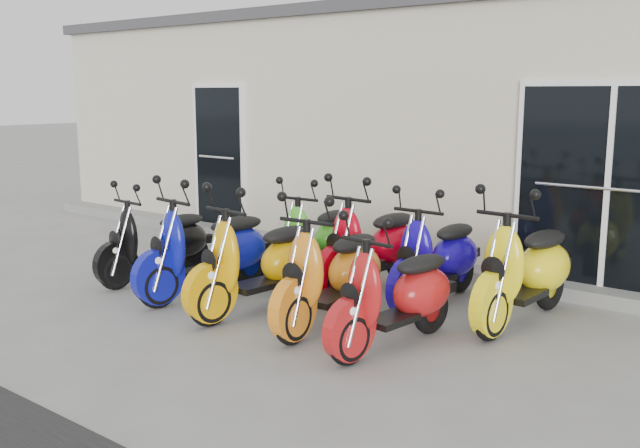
% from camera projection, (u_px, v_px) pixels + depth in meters
% --- Properties ---
extents(ground, '(80.00, 80.00, 0.00)m').
position_uv_depth(ground, '(285.00, 302.00, 7.55)').
color(ground, gray).
rests_on(ground, ground).
extents(building, '(14.00, 6.00, 3.20)m').
position_uv_depth(building, '(499.00, 129.00, 11.28)').
color(building, beige).
rests_on(building, ground).
extents(roof_cap, '(14.20, 6.20, 0.16)m').
position_uv_depth(roof_cap, '(504.00, 20.00, 10.97)').
color(roof_cap, '#3F3F42').
rests_on(roof_cap, building).
extents(front_step, '(14.00, 0.40, 0.15)m').
position_uv_depth(front_step, '(389.00, 260.00, 9.10)').
color(front_step, gray).
rests_on(front_step, ground).
extents(door_left, '(1.07, 0.08, 2.22)m').
position_uv_depth(door_left, '(219.00, 153.00, 10.94)').
color(door_left, black).
rests_on(door_left, front_step).
extents(door_right, '(2.02, 0.08, 2.22)m').
position_uv_depth(door_right, '(609.00, 183.00, 7.42)').
color(door_right, black).
rests_on(door_right, front_step).
extents(scooter_front_black, '(0.74, 1.68, 1.21)m').
position_uv_depth(scooter_front_black, '(157.00, 230.00, 8.30)').
color(scooter_front_black, black).
rests_on(scooter_front_black, ground).
extents(scooter_front_blue, '(0.90, 1.89, 1.35)m').
position_uv_depth(scooter_front_blue, '(207.00, 236.00, 7.64)').
color(scooter_front_blue, '#0D139B').
rests_on(scooter_front_blue, ground).
extents(scooter_front_orange_a, '(0.86, 1.88, 1.34)m').
position_uv_depth(scooter_front_orange_a, '(260.00, 247.00, 7.08)').
color(scooter_front_orange_a, '#EAA507').
rests_on(scooter_front_orange_a, ground).
extents(scooter_front_orange_b, '(0.76, 1.83, 1.32)m').
position_uv_depth(scooter_front_orange_b, '(332.00, 258.00, 6.65)').
color(scooter_front_orange_b, orange).
rests_on(scooter_front_orange_b, ground).
extents(scooter_front_red, '(0.81, 1.74, 1.24)m').
position_uv_depth(scooter_front_red, '(395.00, 279.00, 6.09)').
color(scooter_front_red, red).
rests_on(scooter_front_red, ground).
extents(scooter_back_green, '(0.73, 1.73, 1.25)m').
position_uv_depth(scooter_back_green, '(317.00, 227.00, 8.37)').
color(scooter_back_green, green).
rests_on(scooter_back_green, ground).
extents(scooter_back_red, '(0.77, 1.86, 1.35)m').
position_uv_depth(scooter_back_red, '(372.00, 232.00, 7.81)').
color(scooter_back_red, '#BC0214').
rests_on(scooter_back_red, ground).
extents(scooter_back_blue, '(0.65, 1.74, 1.28)m').
position_uv_depth(scooter_back_blue, '(437.00, 244.00, 7.38)').
color(scooter_back_blue, '#150597').
rests_on(scooter_back_blue, ground).
extents(scooter_back_yellow, '(0.79, 1.90, 1.38)m').
position_uv_depth(scooter_back_yellow, '(526.00, 254.00, 6.72)').
color(scooter_back_yellow, yellow).
rests_on(scooter_back_yellow, ground).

